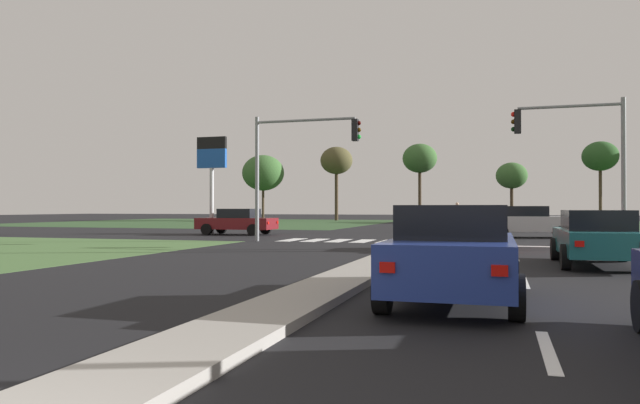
{
  "coord_description": "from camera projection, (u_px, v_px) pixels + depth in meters",
  "views": [
    {
      "loc": [
        3.01,
        -1.73,
        1.52
      ],
      "look_at": [
        -7.58,
        33.32,
        1.89
      ],
      "focal_mm": 33.29,
      "sensor_mm": 36.0,
      "label": 1
    }
  ],
  "objects": [
    {
      "name": "crosswalk_bar_second",
      "position": [
        315.0,
        240.0,
        27.76
      ],
      "size": [
        0.7,
        2.8,
        0.01
      ],
      "primitive_type": "cube",
      "color": "silver",
      "rests_on": "ground"
    },
    {
      "name": "traffic_signal_near_right",
      "position": [
        582.0,
        146.0,
        23.17
      ],
      "size": [
        4.21,
        0.32,
        5.78
      ],
      "color": "gray",
      "rests_on": "ground"
    },
    {
      "name": "treeline_fourth",
      "position": [
        512.0,
        176.0,
        63.31
      ],
      "size": [
        3.29,
        3.29,
        6.38
      ],
      "color": "#423323",
      "rests_on": "ground"
    },
    {
      "name": "median_island_far",
      "position": [
        465.0,
        223.0,
        55.15
      ],
      "size": [
        1.2,
        36.0,
        0.14
      ],
      "primitive_type": "cube",
      "color": "gray",
      "rests_on": "ground"
    },
    {
      "name": "lane_dash_second",
      "position": [
        524.0,
        282.0,
        12.04
      ],
      "size": [
        0.14,
        2.0,
        0.01
      ],
      "primitive_type": "cube",
      "color": "silver",
      "rests_on": "ground"
    },
    {
      "name": "car_blue_second",
      "position": [
        455.0,
        253.0,
        9.54
      ],
      "size": [
        2.04,
        4.47,
        1.56
      ],
      "color": "navy",
      "rests_on": "ground"
    },
    {
      "name": "car_silver_fourth",
      "position": [
        530.0,
        221.0,
        30.45
      ],
      "size": [
        4.42,
        2.06,
        1.61
      ],
      "rotation": [
        0.0,
        0.0,
        -1.57
      ],
      "color": "#B7B7BC",
      "rests_on": "ground"
    },
    {
      "name": "pedestrian_at_median",
      "position": [
        457.0,
        212.0,
        40.63
      ],
      "size": [
        0.34,
        0.34,
        1.76
      ],
      "rotation": [
        0.0,
        0.0,
        1.75
      ],
      "color": "maroon",
      "rests_on": "median_island_far"
    },
    {
      "name": "treeline_fifth",
      "position": [
        600.0,
        157.0,
        59.45
      ],
      "size": [
        3.49,
        3.49,
        8.2
      ],
      "color": "#423323",
      "rests_on": "ground"
    },
    {
      "name": "stop_bar_near",
      "position": [
        520.0,
        246.0,
        23.42
      ],
      "size": [
        6.4,
        0.5,
        0.01
      ],
      "primitive_type": "cube",
      "color": "silver",
      "rests_on": "ground"
    },
    {
      "name": "treeline_third",
      "position": [
        420.0,
        159.0,
        69.34
      ],
      "size": [
        4.0,
        4.0,
        9.04
      ],
      "color": "#423323",
      "rests_on": "ground"
    },
    {
      "name": "treeline_second",
      "position": [
        336.0,
        161.0,
        71.71
      ],
      "size": [
        3.9,
        3.9,
        8.92
      ],
      "color": "#423323",
      "rests_on": "ground"
    },
    {
      "name": "car_red_third",
      "position": [
        476.0,
        228.0,
        21.76
      ],
      "size": [
        2.1,
        4.4,
        1.5
      ],
      "color": "#A31919",
      "rests_on": "ground"
    },
    {
      "name": "lane_dash_third",
      "position": [
        516.0,
        258.0,
        17.78
      ],
      "size": [
        0.14,
        2.0,
        0.01
      ],
      "primitive_type": "cube",
      "color": "silver",
      "rests_on": "ground"
    },
    {
      "name": "lane_dash_fourth",
      "position": [
        512.0,
        246.0,
        23.52
      ],
      "size": [
        0.14,
        2.0,
        0.01
      ],
      "primitive_type": "cube",
      "color": "silver",
      "rests_on": "ground"
    },
    {
      "name": "treeline_near",
      "position": [
        263.0,
        173.0,
        70.52
      ],
      "size": [
        4.99,
        4.99,
        7.81
      ],
      "color": "#423323",
      "rests_on": "ground"
    },
    {
      "name": "fuel_price_totem",
      "position": [
        212.0,
        163.0,
        34.33
      ],
      "size": [
        1.8,
        0.24,
        5.64
      ],
      "color": "silver",
      "rests_on": "ground"
    },
    {
      "name": "car_maroon_near",
      "position": [
        237.0,
        221.0,
        33.6
      ],
      "size": [
        4.42,
        2.07,
        1.47
      ],
      "rotation": [
        0.0,
        0.0,
        1.57
      ],
      "color": "maroon",
      "rests_on": "ground"
    },
    {
      "name": "crosswalk_bar_fifth",
      "position": [
        388.0,
        241.0,
        26.77
      ],
      "size": [
        0.7,
        2.8,
        0.01
      ],
      "primitive_type": "cube",
      "color": "silver",
      "rests_on": "ground"
    },
    {
      "name": "crosswalk_bar_sixth",
      "position": [
        413.0,
        242.0,
        26.43
      ],
      "size": [
        0.7,
        2.8,
        0.01
      ],
      "primitive_type": "cube",
      "color": "silver",
      "rests_on": "ground"
    },
    {
      "name": "ground_plane",
      "position": [
        439.0,
        237.0,
        31.22
      ],
      "size": [
        200.0,
        200.0,
        0.0
      ],
      "primitive_type": "plane",
      "color": "black"
    },
    {
      "name": "crosswalk_bar_fourth",
      "position": [
        363.0,
        241.0,
        27.1
      ],
      "size": [
        0.7,
        2.8,
        0.01
      ],
      "primitive_type": "cube",
      "color": "silver",
      "rests_on": "ground"
    },
    {
      "name": "traffic_signal_near_left",
      "position": [
        294.0,
        154.0,
        26.62
      ],
      "size": [
        4.97,
        0.32,
        5.69
      ],
      "color": "gray",
      "rests_on": "ground"
    },
    {
      "name": "median_island_near",
      "position": [
        356.0,
        274.0,
        13.04
      ],
      "size": [
        1.2,
        22.0,
        0.14
      ],
      "primitive_type": "cube",
      "color": "gray",
      "rests_on": "ground"
    },
    {
      "name": "car_teal_fifth",
      "position": [
        596.0,
        237.0,
        15.58
      ],
      "size": [
        2.0,
        4.59,
        1.46
      ],
      "color": "#19565B",
      "rests_on": "ground"
    },
    {
      "name": "lane_dash_near",
      "position": [
        548.0,
        351.0,
        6.3
      ],
      "size": [
        0.14,
        2.0,
        0.01
      ],
      "primitive_type": "cube",
      "color": "silver",
      "rests_on": "ground"
    },
    {
      "name": "crosswalk_bar_near",
      "position": [
        292.0,
        240.0,
        28.1
      ],
      "size": [
        0.7,
        2.8,
        0.01
      ],
      "primitive_type": "cube",
      "color": "silver",
      "rests_on": "ground"
    },
    {
      "name": "crosswalk_bar_third",
      "position": [
        339.0,
        241.0,
        27.43
      ],
      "size": [
        0.7,
        2.8,
        0.01
      ],
      "primitive_type": "cube",
      "color": "silver",
      "rests_on": "ground"
    },
    {
      "name": "grass_verge_far_left",
      "position": [
        215.0,
        222.0,
        62.05
      ],
      "size": [
        35.0,
        35.0,
        0.01
      ],
      "primitive_type": "cube",
      "color": "#2D4C28",
      "rests_on": "ground"
    }
  ]
}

